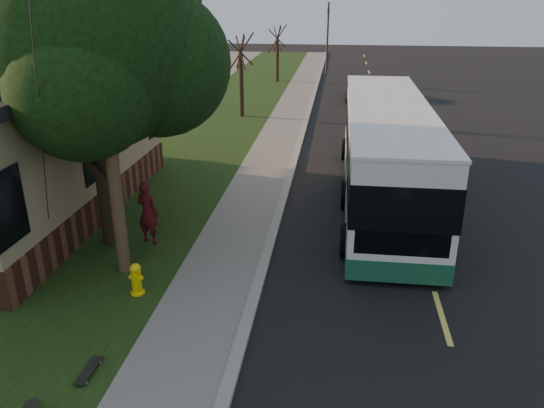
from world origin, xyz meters
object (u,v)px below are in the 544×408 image
at_px(skateboard_main, 89,370).
at_px(dumpster, 114,143).
at_px(bare_tree_far, 277,54).
at_px(transit_bus, 385,150).
at_px(leafy_tree, 94,44).
at_px(bare_tree_near, 241,77).
at_px(skateboarder, 148,212).
at_px(traffic_signal, 328,34).
at_px(distant_car, 362,86).
at_px(utility_pole, 102,78).
at_px(fire_hydrant, 136,279).

distance_m(skateboard_main, dumpster, 13.33).
distance_m(bare_tree_far, transit_bus, 24.08).
xyz_separation_m(leafy_tree, dumpster, (-3.01, 7.16, -4.47)).
xyz_separation_m(leafy_tree, bare_tree_far, (1.17, 27.35, -3.16)).
distance_m(bare_tree_near, skateboarder, 15.51).
bearing_deg(bare_tree_near, traffic_signal, 75.96).
xyz_separation_m(bare_tree_far, dumpster, (-4.18, -20.19, -1.30)).
height_order(leafy_tree, bare_tree_near, leafy_tree).
xyz_separation_m(bare_tree_far, skateboard_main, (0.50, -32.66, -1.88)).
distance_m(leafy_tree, distant_car, 23.09).
bearing_deg(distant_car, leafy_tree, -104.08).
bearing_deg(utility_pole, bare_tree_near, 90.66).
height_order(transit_bus, distant_car, transit_bus).
height_order(utility_pole, traffic_signal, utility_pole).
bearing_deg(traffic_signal, utility_pole, -96.58).
xyz_separation_m(bare_tree_near, skateboard_main, (1.00, -20.66, -2.03)).
bearing_deg(transit_bus, skateboarder, -146.73).
bearing_deg(skateboarder, distant_car, -87.42).
distance_m(fire_hydrant, transit_bus, 8.95).
bearing_deg(utility_pole, dumpster, 113.71).
xyz_separation_m(fire_hydrant, utility_pole, (-0.71, 0.99, 4.20)).
relative_size(bare_tree_far, skateboard_main, 5.19).
height_order(leafy_tree, traffic_signal, leafy_tree).
xyz_separation_m(skateboarder, distant_car, (6.22, 21.60, -0.15)).
height_order(leafy_tree, dumpster, leafy_tree).
relative_size(utility_pole, bare_tree_far, 2.25).
xyz_separation_m(traffic_signal, dumpster, (-7.68, -24.19, -2.47)).
xyz_separation_m(leafy_tree, traffic_signal, (4.67, 31.35, -2.00)).
distance_m(bare_tree_far, skateboarder, 27.48).
bearing_deg(transit_bus, bare_tree_near, 120.62).
height_order(leafy_tree, skateboard_main, leafy_tree).
relative_size(bare_tree_far, transit_bus, 0.35).
height_order(fire_hydrant, utility_pole, utility_pole).
xyz_separation_m(leafy_tree, bare_tree_near, (0.67, 15.35, -3.02)).
bearing_deg(distant_car, dumpster, -121.01).
bearing_deg(bare_tree_far, leafy_tree, -92.45).
bearing_deg(fire_hydrant, dumpster, 115.01).
bearing_deg(traffic_signal, bare_tree_far, -131.19).
distance_m(utility_pole, transit_bus, 9.15).
relative_size(transit_bus, dumpster, 6.37).
xyz_separation_m(bare_tree_near, bare_tree_far, (0.50, 12.00, -0.15)).
bearing_deg(utility_pole, fire_hydrant, -54.62).
height_order(bare_tree_near, bare_tree_far, bare_tree_near).
xyz_separation_m(traffic_signal, distant_car, (2.52, -9.86, -2.39)).
bearing_deg(transit_bus, fire_hydrant, -130.66).
bearing_deg(skateboard_main, dumpster, 110.56).
bearing_deg(bare_tree_far, distant_car, -44.22).
distance_m(traffic_signal, skateboard_main, 36.91).
distance_m(traffic_signal, dumpster, 25.50).
bearing_deg(distant_car, bare_tree_far, 140.21).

